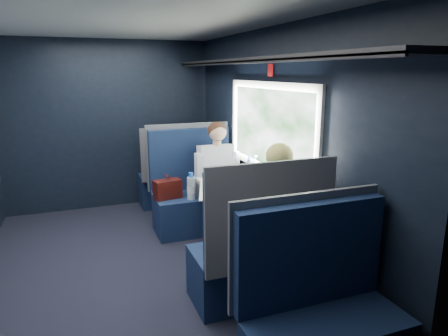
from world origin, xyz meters
name	(u,v)px	position (x,y,z in m)	size (l,w,h in m)	color
ground	(137,272)	(0.00, 0.00, -0.01)	(2.80, 4.20, 0.01)	black
room_shell	(131,118)	(0.02, 0.00, 1.48)	(3.00, 4.40, 2.40)	black
table	(236,194)	(1.03, 0.00, 0.66)	(0.62, 1.00, 0.74)	#54565E
seat_bay_near	(194,195)	(0.84, 0.87, 0.42)	(1.04, 0.62, 1.26)	#0C1735
seat_bay_far	(256,256)	(0.85, -0.87, 0.41)	(1.04, 0.62, 1.26)	#0C1735
seat_row_front	(176,177)	(0.85, 1.80, 0.41)	(1.04, 0.51, 1.16)	#0C1735
seat_row_back	(321,321)	(0.85, -1.80, 0.41)	(1.04, 0.51, 1.16)	#0C1735
man	(219,173)	(1.10, 0.70, 0.72)	(0.53, 0.56, 1.32)	black
woman	(275,209)	(1.10, -0.71, 0.73)	(0.53, 0.56, 1.32)	black
papers	(225,189)	(0.90, -0.03, 0.74)	(0.51, 0.73, 0.01)	white
laptop	(261,174)	(1.39, 0.16, 0.81)	(0.34, 0.39, 0.25)	silver
bottle_small	(249,168)	(1.33, 0.35, 0.84)	(0.06, 0.06, 0.22)	silver
cup	(246,172)	(1.29, 0.35, 0.79)	(0.08, 0.08, 0.10)	white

